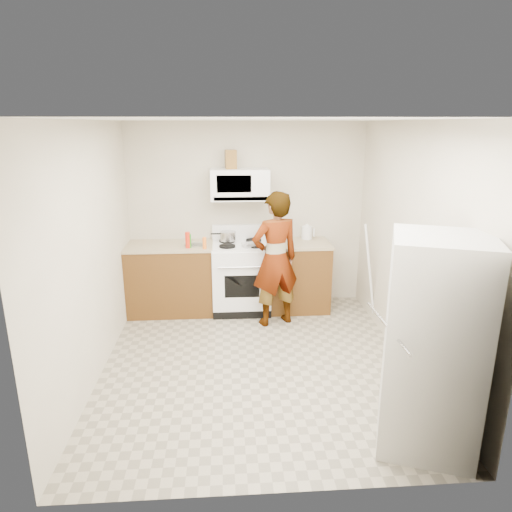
{
  "coord_description": "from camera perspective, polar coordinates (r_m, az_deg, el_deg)",
  "views": [
    {
      "loc": [
        -0.3,
        -4.36,
        2.47
      ],
      "look_at": [
        0.04,
        0.55,
        1.03
      ],
      "focal_mm": 32.0,
      "sensor_mm": 36.0,
      "label": 1
    }
  ],
  "objects": [
    {
      "name": "pot_lid",
      "position": [
        6.01,
        -7.77,
        1.42
      ],
      "size": [
        0.32,
        0.32,
        0.01
      ],
      "primitive_type": "cylinder",
      "rotation": [
        0.0,
        0.0,
        0.39
      ],
      "color": "silver",
      "rests_on": "counter_left"
    },
    {
      "name": "microwave",
      "position": [
        6.02,
        -2.03,
        8.94
      ],
      "size": [
        0.76,
        0.38,
        0.4
      ],
      "primitive_type": "cube",
      "color": "white",
      "rests_on": "back_wall"
    },
    {
      "name": "floor",
      "position": [
        5.02,
        0.0,
        -13.19
      ],
      "size": [
        3.6,
        3.6,
        0.0
      ],
      "primitive_type": "plane",
      "color": "gray",
      "rests_on": "ground"
    },
    {
      "name": "saucepan",
      "position": [
        6.12,
        -3.52,
        2.47
      ],
      "size": [
        0.25,
        0.25,
        0.11
      ],
      "primitive_type": "cylinder",
      "rotation": [
        0.0,
        0.0,
        -0.21
      ],
      "color": "#B2B1B6",
      "rests_on": "gas_range"
    },
    {
      "name": "broom",
      "position": [
        5.93,
        14.04,
        -2.06
      ],
      "size": [
        0.27,
        0.15,
        1.29
      ],
      "primitive_type": "cylinder",
      "rotation": [
        0.14,
        -0.14,
        -0.36
      ],
      "color": "white",
      "rests_on": "floor"
    },
    {
      "name": "tray",
      "position": [
        5.9,
        -0.48,
        1.42
      ],
      "size": [
        0.29,
        0.23,
        0.05
      ],
      "primitive_type": "cube",
      "rotation": [
        0.0,
        0.0,
        0.29
      ],
      "color": "white",
      "rests_on": "gas_range"
    },
    {
      "name": "jug",
      "position": [
        6.01,
        -3.17,
        11.98
      ],
      "size": [
        0.15,
        0.15,
        0.24
      ],
      "primitive_type": "cube",
      "rotation": [
        0.0,
        0.0,
        0.11
      ],
      "color": "brown",
      "rests_on": "microwave"
    },
    {
      "name": "bottle_spray",
      "position": [
        5.86,
        -8.53,
        1.99
      ],
      "size": [
        0.08,
        0.08,
        0.21
      ],
      "primitive_type": "cylinder",
      "rotation": [
        0.0,
        0.0,
        -0.43
      ],
      "color": "red",
      "rests_on": "counter_left"
    },
    {
      "name": "person",
      "position": [
        5.64,
        2.42,
        -0.43
      ],
      "size": [
        0.72,
        0.59,
        1.7
      ],
      "primitive_type": "imported",
      "rotation": [
        0.0,
        0.0,
        3.49
      ],
      "color": "tan",
      "rests_on": "floor"
    },
    {
      "name": "back_wall",
      "position": [
        6.27,
        -1.14,
        5.08
      ],
      "size": [
        3.2,
        0.02,
        2.5
      ],
      "primitive_type": "cube",
      "color": "beige",
      "rests_on": "floor"
    },
    {
      "name": "cabinet_right",
      "position": [
        6.26,
        5.28,
        -2.59
      ],
      "size": [
        0.8,
        0.62,
        0.9
      ],
      "primitive_type": "cube",
      "color": "#583814",
      "rests_on": "floor"
    },
    {
      "name": "bottle_hot_sauce",
      "position": [
        5.8,
        -6.46,
        1.62
      ],
      "size": [
        0.05,
        0.05,
        0.15
      ],
      "primitive_type": "cylinder",
      "rotation": [
        0.0,
        0.0,
        0.04
      ],
      "color": "orange",
      "rests_on": "counter_left"
    },
    {
      "name": "counter_left",
      "position": [
        6.09,
        -10.79,
        1.25
      ],
      "size": [
        1.14,
        0.64,
        0.03
      ],
      "primitive_type": "cube",
      "color": "tan",
      "rests_on": "cabinet_left"
    },
    {
      "name": "counter_right",
      "position": [
        6.13,
        5.39,
        1.55
      ],
      "size": [
        0.82,
        0.64,
        0.03
      ],
      "primitive_type": "cube",
      "color": "tan",
      "rests_on": "cabinet_right"
    },
    {
      "name": "kettle",
      "position": [
        6.31,
        6.37,
        2.92
      ],
      "size": [
        0.18,
        0.18,
        0.17
      ],
      "primitive_type": "cylinder",
      "rotation": [
        0.0,
        0.0,
        0.25
      ],
      "color": "white",
      "rests_on": "counter_right"
    },
    {
      "name": "fridge",
      "position": [
        3.77,
        21.21,
        -10.33
      ],
      "size": [
        0.9,
        0.9,
        1.7
      ],
      "primitive_type": "cube",
      "rotation": [
        0.0,
        0.0,
        -0.35
      ],
      "color": "silver",
      "rests_on": "floor"
    },
    {
      "name": "gas_range",
      "position": [
        6.17,
        -1.88,
        -2.47
      ],
      "size": [
        0.76,
        0.65,
        1.13
      ],
      "color": "white",
      "rests_on": "floor"
    },
    {
      "name": "cabinet_left",
      "position": [
        6.23,
        -10.56,
        -2.91
      ],
      "size": [
        1.12,
        0.62,
        0.9
      ],
      "primitive_type": "cube",
      "color": "#583814",
      "rests_on": "floor"
    },
    {
      "name": "right_wall",
      "position": [
        4.9,
        18.88,
        1.01
      ],
      "size": [
        0.02,
        3.6,
        2.5
      ],
      "primitive_type": "cube",
      "color": "beige",
      "rests_on": "floor"
    },
    {
      "name": "bottle_green_cap",
      "position": [
        5.88,
        -8.37,
        1.88
      ],
      "size": [
        0.07,
        0.07,
        0.18
      ],
      "primitive_type": "cylinder",
      "rotation": [
        0.0,
        0.0,
        0.21
      ],
      "color": "#178017",
      "rests_on": "counter_left"
    }
  ]
}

